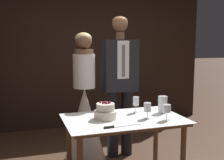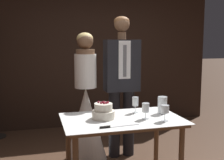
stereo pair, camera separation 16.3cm
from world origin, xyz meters
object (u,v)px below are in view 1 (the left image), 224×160
object	(u,v)px
wine_glass_far	(136,102)
bride	(85,114)
wine_glass_near	(167,109)
cake_table	(124,127)
groom	(120,79)
cake_knife	(116,127)
hurricane_candle	(163,105)
tiered_cake	(105,112)
wine_glass_middle	(147,108)

from	to	relation	value
wine_glass_far	bride	size ratio (longest dim) A/B	0.11
wine_glass_far	wine_glass_near	bearing A→B (deg)	-65.83
cake_table	groom	size ratio (longest dim) A/B	0.66
cake_knife	bride	size ratio (longest dim) A/B	0.24
wine_glass_far	hurricane_candle	world-z (taller)	hurricane_candle
hurricane_candle	groom	distance (m)	0.79
tiered_cake	bride	distance (m)	0.80
tiered_cake	wine_glass_near	bearing A→B (deg)	-22.93
wine_glass_near	bride	world-z (taller)	bride
wine_glass_far	wine_glass_middle	bearing A→B (deg)	-86.18
wine_glass_near	wine_glass_middle	size ratio (longest dim) A/B	0.97
tiered_cake	bride	size ratio (longest dim) A/B	0.14
wine_glass_near	groom	distance (m)	1.03
tiered_cake	groom	bearing A→B (deg)	60.52
wine_glass_far	groom	world-z (taller)	groom
bride	groom	xyz separation A→B (m)	(0.48, -0.00, 0.44)
bride	wine_glass_middle	bearing A→B (deg)	-62.08
tiered_cake	wine_glass_far	distance (m)	0.43
cake_knife	groom	bearing A→B (deg)	63.17
wine_glass_middle	cake_table	bearing A→B (deg)	159.71
bride	tiered_cake	bearing A→B (deg)	-86.23
wine_glass_middle	bride	bearing A→B (deg)	117.92
hurricane_candle	wine_glass_near	bearing A→B (deg)	-110.56
cake_table	groom	bearing A→B (deg)	73.24
cake_table	wine_glass_far	distance (m)	0.35
hurricane_candle	bride	bearing A→B (deg)	135.32
tiered_cake	hurricane_candle	world-z (taller)	hurricane_candle
wine_glass_middle	hurricane_candle	distance (m)	0.31
wine_glass_far	groom	xyz separation A→B (m)	(0.03, 0.62, 0.18)
wine_glass_middle	bride	size ratio (longest dim) A/B	0.10
wine_glass_near	hurricane_candle	distance (m)	0.30
wine_glass_near	wine_glass_far	size ratio (longest dim) A/B	0.90
cake_knife	wine_glass_middle	size ratio (longest dim) A/B	2.36
cake_knife	cake_table	bearing A→B (deg)	50.88
groom	cake_knife	bearing A→B (deg)	-111.59
cake_knife	bride	distance (m)	1.09
cake_knife	groom	distance (m)	1.19
tiered_cake	cake_knife	world-z (taller)	tiered_cake
cake_knife	wine_glass_near	world-z (taller)	wine_glass_near
cake_table	cake_knife	xyz separation A→B (m)	(-0.18, -0.27, 0.10)
groom	cake_table	bearing A→B (deg)	-106.76
wine_glass_near	wine_glass_middle	world-z (taller)	wine_glass_middle
wine_glass_middle	groom	distance (m)	0.90
wine_glass_middle	bride	distance (m)	1.03
cake_table	tiered_cake	bearing A→B (deg)	169.17
wine_glass_far	groom	bearing A→B (deg)	87.16
groom	bride	bearing A→B (deg)	179.93
wine_glass_middle	groom	size ratio (longest dim) A/B	0.09
tiered_cake	wine_glass_near	xyz separation A→B (m)	(0.58, -0.24, 0.04)
tiered_cake	wine_glass_far	size ratio (longest dim) A/B	1.31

